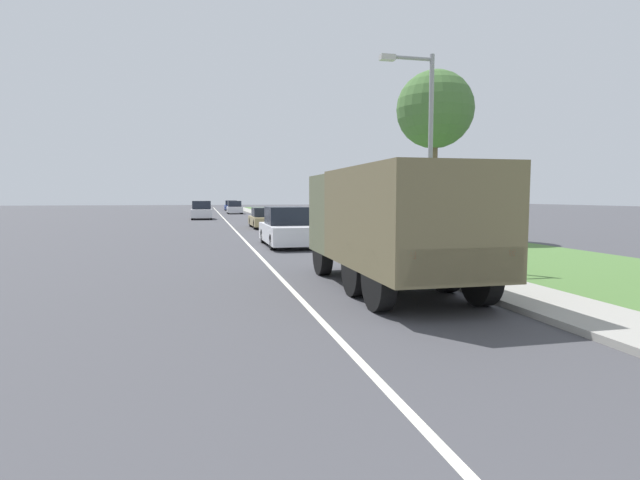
% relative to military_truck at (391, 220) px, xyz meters
% --- Properties ---
extents(ground_plane, '(180.00, 180.00, 0.00)m').
position_rel_military_truck_xyz_m(ground_plane, '(-2.23, 28.40, -1.58)').
color(ground_plane, '#424247').
extents(lane_centre_stripe, '(0.12, 120.00, 0.00)m').
position_rel_military_truck_xyz_m(lane_centre_stripe, '(-2.23, 28.40, -1.58)').
color(lane_centre_stripe, silver).
rests_on(lane_centre_stripe, ground).
extents(sidewalk_right, '(1.80, 120.00, 0.12)m').
position_rel_military_truck_xyz_m(sidewalk_right, '(2.27, 28.40, -1.52)').
color(sidewalk_right, '#9E9B93').
rests_on(sidewalk_right, ground).
extents(grass_strip_right, '(7.00, 120.00, 0.02)m').
position_rel_military_truck_xyz_m(grass_strip_right, '(6.67, 28.40, -1.57)').
color(grass_strip_right, '#4C7538').
rests_on(grass_strip_right, ground).
extents(military_truck, '(2.39, 6.59, 2.71)m').
position_rel_military_truck_xyz_m(military_truck, '(0.00, 0.00, 0.00)').
color(military_truck, '#606647').
rests_on(military_truck, ground).
extents(car_nearest_ahead, '(1.80, 4.83, 1.66)m').
position_rel_military_truck_xyz_m(car_nearest_ahead, '(-0.71, 10.38, -0.84)').
color(car_nearest_ahead, silver).
rests_on(car_nearest_ahead, ground).
extents(car_second_ahead, '(1.94, 4.71, 1.36)m').
position_rel_military_truck_xyz_m(car_second_ahead, '(-0.04, 22.98, -0.95)').
color(car_second_ahead, tan).
rests_on(car_second_ahead, ground).
extents(car_third_ahead, '(1.88, 4.05, 1.70)m').
position_rel_military_truck_xyz_m(car_third_ahead, '(-4.29, 37.10, -0.82)').
color(car_third_ahead, silver).
rests_on(car_third_ahead, ground).
extents(car_fourth_ahead, '(1.78, 3.96, 1.57)m').
position_rel_military_truck_xyz_m(car_fourth_ahead, '(-0.40, 51.35, -0.88)').
color(car_fourth_ahead, silver).
rests_on(car_fourth_ahead, ground).
extents(car_farthest_ahead, '(1.84, 4.39, 1.52)m').
position_rel_military_truck_xyz_m(car_farthest_ahead, '(-0.06, 65.62, -0.89)').
color(car_farthest_ahead, navy).
rests_on(car_farthest_ahead, ground).
extents(lamp_post, '(1.69, 0.24, 6.16)m').
position_rel_military_truck_xyz_m(lamp_post, '(2.29, 3.33, 2.27)').
color(lamp_post, gray).
rests_on(lamp_post, sidewalk_right).
extents(tree_mid_right, '(3.73, 3.73, 8.15)m').
position_rel_military_truck_xyz_m(tree_mid_right, '(6.88, 12.04, 4.69)').
color(tree_mid_right, brown).
rests_on(tree_mid_right, grass_strip_right).
extents(utility_box, '(0.55, 0.45, 0.70)m').
position_rel_military_truck_xyz_m(utility_box, '(3.97, 2.86, -1.21)').
color(utility_box, '#3D7042').
rests_on(utility_box, grass_strip_right).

